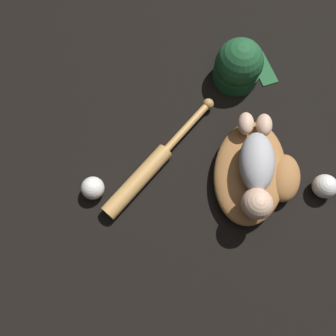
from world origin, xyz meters
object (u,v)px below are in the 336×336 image
baseball_bat (149,169)px  baby_figure (257,167)px  baseball (93,188)px  baseball_glove (255,172)px  baseball_spare (325,186)px  baseball_cap (239,65)px

baseball_bat → baby_figure: bearing=97.3°
baby_figure → baseball: baby_figure is taller
baseball_glove → baseball_bat: (0.06, -0.34, -0.01)m
baby_figure → baseball_spare: baby_figure is taller
baseball_cap → baseball_spare: bearing=42.1°
baseball_glove → baseball_spare: bearing=90.5°
baseball → baseball_cap: baseball_cap is taller
baseball_bat → baseball: baseball is taller
baseball_bat → baseball_cap: baseball_cap is taller
baby_figure → baseball_cap: 0.40m
baseball_bat → baseball_cap: size_ratio=1.97×
baseball_bat → baseball_cap: (-0.43, 0.22, 0.04)m
baseball_bat → baseball: size_ratio=6.55×
baseball_bat → baseball_spare: (-0.06, 0.56, 0.01)m
baseball → baseball_cap: (-0.53, 0.38, 0.03)m
baseball → baseball_spare: 0.73m
baseball_bat → baseball_spare: size_ratio=6.27×
baseball_spare → baseball_glove: bearing=-89.5°
baseball_bat → baseball: 0.19m
baseball_bat → baseball_cap: bearing=152.3°
baby_figure → baseball_bat: baby_figure is taller
baseball → baseball_spare: bearing=102.8°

